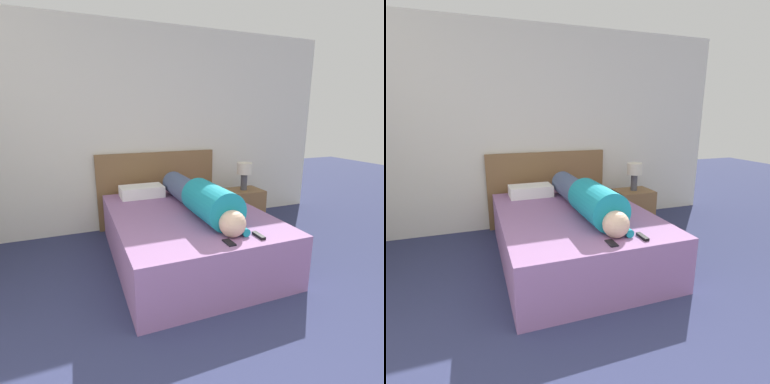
% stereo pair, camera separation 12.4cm
% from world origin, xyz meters
% --- Properties ---
extents(wall_back, '(5.51, 0.06, 2.60)m').
position_xyz_m(wall_back, '(0.00, 3.66, 1.30)').
color(wall_back, silver).
rests_on(wall_back, ground_plane).
extents(bed, '(1.50, 2.01, 0.52)m').
position_xyz_m(bed, '(0.21, 2.48, 0.26)').
color(bed, '#936699').
rests_on(bed, ground_plane).
extents(headboard, '(1.62, 0.04, 1.01)m').
position_xyz_m(headboard, '(0.21, 3.59, 0.51)').
color(headboard, brown).
rests_on(headboard, ground_plane).
extents(nightstand, '(0.50, 0.39, 0.50)m').
position_xyz_m(nightstand, '(1.30, 3.14, 0.25)').
color(nightstand, brown).
rests_on(nightstand, ground_plane).
extents(table_lamp, '(0.20, 0.20, 0.37)m').
position_xyz_m(table_lamp, '(1.30, 3.14, 0.76)').
color(table_lamp, '#4C4C51').
rests_on(table_lamp, nightstand).
extents(person_lying, '(0.36, 1.67, 0.36)m').
position_xyz_m(person_lying, '(0.33, 2.40, 0.67)').
color(person_lying, '#DBB293').
rests_on(person_lying, bed).
extents(pillow_near_headboard, '(0.52, 0.30, 0.14)m').
position_xyz_m(pillow_near_headboard, '(-0.09, 3.25, 0.58)').
color(pillow_near_headboard, white).
rests_on(pillow_near_headboard, bed).
extents(tv_remote, '(0.04, 0.15, 0.02)m').
position_xyz_m(tv_remote, '(0.53, 1.64, 0.53)').
color(tv_remote, black).
rests_on(tv_remote, bed).
extents(cell_phone, '(0.06, 0.13, 0.01)m').
position_xyz_m(cell_phone, '(0.24, 1.62, 0.52)').
color(cell_phone, black).
rests_on(cell_phone, bed).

